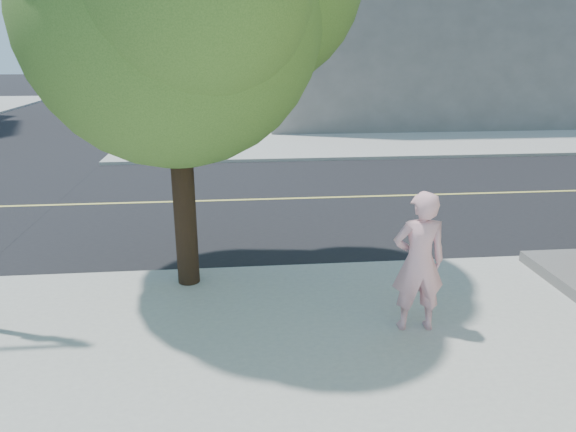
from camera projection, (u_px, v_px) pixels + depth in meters
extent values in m
plane|color=black|center=(30.00, 282.00, 8.71)|extent=(140.00, 140.00, 0.00)
cube|color=black|center=(97.00, 204.00, 12.97)|extent=(140.00, 9.00, 0.01)
cube|color=#AAAAA0|center=(409.00, 113.00, 30.30)|extent=(29.00, 25.00, 0.12)
imported|color=#EEA9B3|center=(419.00, 262.00, 6.78)|extent=(0.71, 0.48, 1.90)
cylinder|color=black|center=(183.00, 178.00, 7.92)|extent=(0.34, 0.34, 3.43)
sphere|color=#4D772A|center=(172.00, 16.00, 7.21)|extent=(4.20, 4.20, 4.20)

